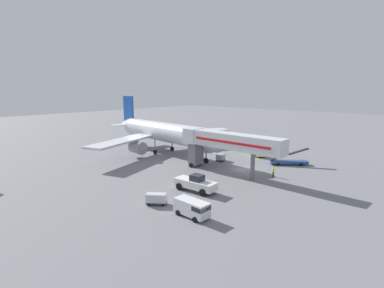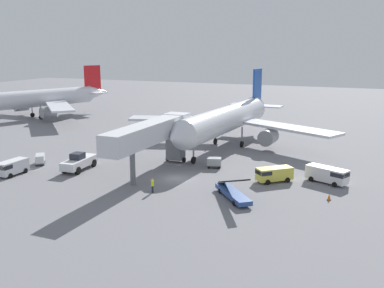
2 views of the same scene
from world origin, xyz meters
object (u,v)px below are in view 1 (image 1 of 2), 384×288
at_px(airplane_at_gate, 165,133).
at_px(service_van_near_center, 265,145).
at_px(service_van_mid_center, 259,151).
at_px(ground_crew_worker_foreground, 273,172).
at_px(safety_cone_alpha, 293,152).
at_px(jet_bridge, 225,142).
at_px(belt_loader_truck, 289,161).
at_px(service_van_far_left, 193,208).
at_px(baggage_cart_near_right, 221,157).
at_px(baggage_cart_far_center, 156,199).
at_px(pushback_tug, 196,184).

bearing_deg(airplane_at_gate, service_van_near_center, -39.54).
distance_m(service_van_near_center, service_van_mid_center, 7.07).
distance_m(ground_crew_worker_foreground, safety_cone_alpha, 21.07).
distance_m(jet_bridge, belt_loader_truck, 15.64).
distance_m(service_van_far_left, baggage_cart_near_right, 28.67).
bearing_deg(baggage_cart_far_center, baggage_cart_near_right, 18.70).
relative_size(airplane_at_gate, baggage_cart_far_center, 14.23).
relative_size(jet_bridge, service_van_mid_center, 4.30).
relative_size(baggage_cart_near_right, ground_crew_worker_foreground, 1.33).
bearing_deg(ground_crew_worker_foreground, service_van_far_left, -177.77).
bearing_deg(airplane_at_gate, baggage_cart_near_right, -79.21).
xyz_separation_m(pushback_tug, service_van_mid_center, (27.31, 5.21, -0.08)).
height_order(airplane_at_gate, pushback_tug, airplane_at_gate).
bearing_deg(baggage_cart_far_center, ground_crew_worker_foreground, -13.48).
bearing_deg(jet_bridge, airplane_at_gate, 78.77).
xyz_separation_m(service_van_near_center, service_van_mid_center, (-6.72, -2.20, -0.09)).
distance_m(service_van_mid_center, ground_crew_worker_foreground, 16.26).
distance_m(pushback_tug, belt_loader_truck, 24.64).
relative_size(jet_bridge, service_van_far_left, 4.47).
bearing_deg(belt_loader_truck, pushback_tug, 172.42).
bearing_deg(airplane_at_gate, baggage_cart_far_center, -134.28).
bearing_deg(jet_bridge, service_van_mid_center, 8.28).
height_order(service_van_mid_center, baggage_cart_far_center, service_van_mid_center).
distance_m(pushback_tug, safety_cone_alpha, 34.97).
bearing_deg(service_van_far_left, pushback_tug, 39.88).
xyz_separation_m(jet_bridge, pushback_tug, (-10.86, -2.81, -4.50)).
distance_m(pushback_tug, ground_crew_worker_foreground, 15.49).
bearing_deg(pushback_tug, service_van_mid_center, 10.80).
height_order(pushback_tug, baggage_cart_far_center, pushback_tug).
bearing_deg(belt_loader_truck, jet_bridge, 155.89).
xyz_separation_m(airplane_at_gate, safety_cone_alpha, (20.05, -22.58, -4.53)).
relative_size(airplane_at_gate, service_van_near_center, 7.08).
height_order(airplane_at_gate, ground_crew_worker_foreground, airplane_at_gate).
bearing_deg(baggage_cart_near_right, jet_bridge, -138.73).
relative_size(airplane_at_gate, jet_bridge, 1.99).
relative_size(belt_loader_truck, baggage_cart_near_right, 2.84).
height_order(airplane_at_gate, baggage_cart_near_right, airplane_at_gate).
xyz_separation_m(belt_loader_truck, service_van_mid_center, (2.89, 8.46, 0.33)).
bearing_deg(service_van_near_center, ground_crew_worker_foreground, -147.35).
height_order(pushback_tug, ground_crew_worker_foreground, pushback_tug).
bearing_deg(safety_cone_alpha, service_van_far_left, -171.25).
relative_size(airplane_at_gate, belt_loader_truck, 6.03).
xyz_separation_m(baggage_cart_near_right, ground_crew_worker_foreground, (-3.00, -13.78, 0.13)).
bearing_deg(service_van_near_center, jet_bridge, -168.78).
bearing_deg(safety_cone_alpha, baggage_cart_far_center, -179.56).
height_order(baggage_cart_far_center, baggage_cart_near_right, baggage_cart_far_center).
bearing_deg(jet_bridge, belt_loader_truck, -24.11).
distance_m(service_van_far_left, service_van_mid_center, 36.04).
height_order(pushback_tug, baggage_cart_near_right, pushback_tug).
bearing_deg(airplane_at_gate, service_van_far_left, -127.04).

